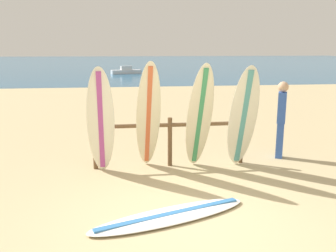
% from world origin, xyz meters
% --- Properties ---
extents(ground_plane, '(120.00, 120.00, 0.00)m').
position_xyz_m(ground_plane, '(0.00, 0.00, 0.00)').
color(ground_plane, tan).
extents(ocean_water, '(120.00, 80.00, 0.01)m').
position_xyz_m(ocean_water, '(0.00, 58.00, 0.00)').
color(ocean_water, '#1E5984').
rests_on(ocean_water, ground).
extents(surfboard_rack, '(3.10, 0.09, 1.00)m').
position_xyz_m(surfboard_rack, '(0.05, 2.54, 0.66)').
color(surfboard_rack, brown).
rests_on(surfboard_rack, ground).
extents(surfboard_leaning_far_left, '(0.53, 0.63, 2.07)m').
position_xyz_m(surfboard_leaning_far_left, '(-1.30, 2.17, 1.04)').
color(surfboard_leaning_far_left, silver).
rests_on(surfboard_leaning_far_left, ground).
extents(surfboard_leaning_left, '(0.49, 1.07, 2.17)m').
position_xyz_m(surfboard_leaning_left, '(-0.41, 2.23, 1.08)').
color(surfboard_leaning_left, beige).
rests_on(surfboard_leaning_left, ground).
extents(surfboard_leaning_center_left, '(0.53, 0.93, 2.13)m').
position_xyz_m(surfboard_leaning_center_left, '(0.57, 2.16, 1.06)').
color(surfboard_leaning_center_left, beige).
rests_on(surfboard_leaning_center_left, ground).
extents(surfboard_leaning_center, '(0.61, 0.71, 2.08)m').
position_xyz_m(surfboard_leaning_center, '(1.44, 2.19, 1.04)').
color(surfboard_leaning_center, silver).
rests_on(surfboard_leaning_center, ground).
extents(surfboard_lying_on_sand, '(2.48, 1.32, 0.08)m').
position_xyz_m(surfboard_lying_on_sand, '(-0.26, 0.20, 0.04)').
color(surfboard_lying_on_sand, white).
rests_on(surfboard_lying_on_sand, ground).
extents(beachgoer_standing, '(0.27, 0.32, 1.67)m').
position_xyz_m(beachgoer_standing, '(2.51, 2.80, 0.92)').
color(beachgoer_standing, '#3359B2').
rests_on(beachgoer_standing, ground).
extents(small_boat_offshore, '(2.84, 1.42, 0.71)m').
position_xyz_m(small_boat_offshore, '(-0.35, 29.46, 0.26)').
color(small_boat_offshore, silver).
rests_on(small_boat_offshore, ocean_water).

